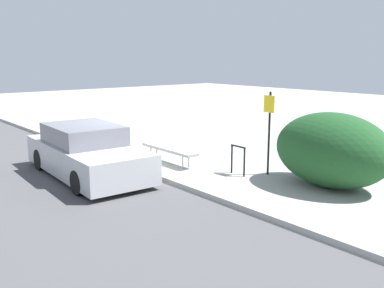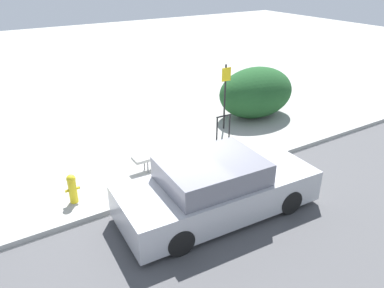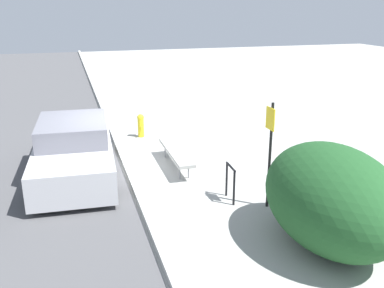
# 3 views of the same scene
# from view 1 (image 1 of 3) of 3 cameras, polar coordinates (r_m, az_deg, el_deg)

# --- Properties ---
(ground_plane) EXTENTS (60.00, 60.00, 0.00)m
(ground_plane) POSITION_cam_1_polar(r_m,az_deg,el_deg) (12.95, -8.80, -2.98)
(ground_plane) COLOR #9E9E99
(curb) EXTENTS (60.00, 0.20, 0.13)m
(curb) POSITION_cam_1_polar(r_m,az_deg,el_deg) (12.93, -8.81, -2.70)
(curb) COLOR #A8A8A3
(curb) RESTS_ON ground_plane
(bench) EXTENTS (2.37, 0.43, 0.47)m
(bench) POSITION_cam_1_polar(r_m,az_deg,el_deg) (13.18, -3.08, -0.71)
(bench) COLOR gray
(bench) RESTS_ON ground_plane
(bike_rack) EXTENTS (0.55, 0.07, 0.83)m
(bike_rack) POSITION_cam_1_polar(r_m,az_deg,el_deg) (11.87, 6.15, -1.74)
(bike_rack) COLOR black
(bike_rack) RESTS_ON ground_plane
(sign_post) EXTENTS (0.36, 0.08, 2.30)m
(sign_post) POSITION_cam_1_polar(r_m,az_deg,el_deg) (11.83, 10.24, 2.46)
(sign_post) COLOR black
(sign_post) RESTS_ON ground_plane
(fire_hydrant) EXTENTS (0.36, 0.22, 0.77)m
(fire_hydrant) POSITION_cam_1_polar(r_m,az_deg,el_deg) (15.44, -11.00, 0.84)
(fire_hydrant) COLOR gold
(fire_hydrant) RESTS_ON ground_plane
(shrub_hedge) EXTENTS (3.06, 2.08, 1.88)m
(shrub_hedge) POSITION_cam_1_polar(r_m,az_deg,el_deg) (11.20, 18.14, -0.76)
(shrub_hedge) COLOR #1E4C23
(shrub_hedge) RESTS_ON ground_plane
(parked_car_near) EXTENTS (4.74, 2.11, 1.40)m
(parked_car_near) POSITION_cam_1_polar(r_m,az_deg,el_deg) (12.04, -13.88, -1.13)
(parked_car_near) COLOR black
(parked_car_near) RESTS_ON ground_plane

